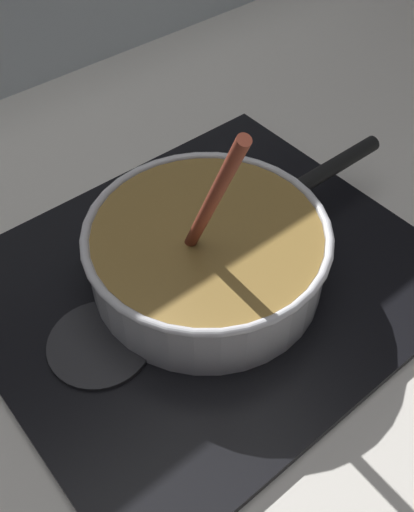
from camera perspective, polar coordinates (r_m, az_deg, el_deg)
ground at (r=0.65m, az=2.59°, el=-22.06°), size 2.40×1.60×0.04m
hob_plate at (r=0.76m, az=0.00°, el=-2.40°), size 0.56×0.48×0.01m
burner_ring at (r=0.75m, az=0.00°, el=-1.91°), size 0.19×0.19×0.01m
spare_burner at (r=0.70m, az=-10.31°, el=-8.34°), size 0.12×0.12×0.01m
cooking_pan at (r=0.72m, az=0.07°, el=0.32°), size 0.45×0.30×0.29m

